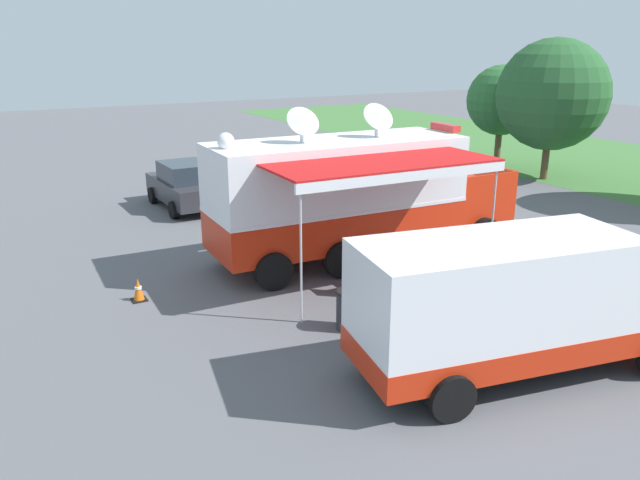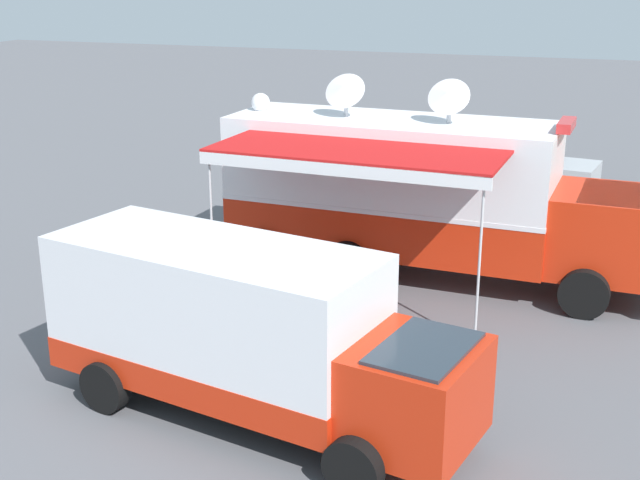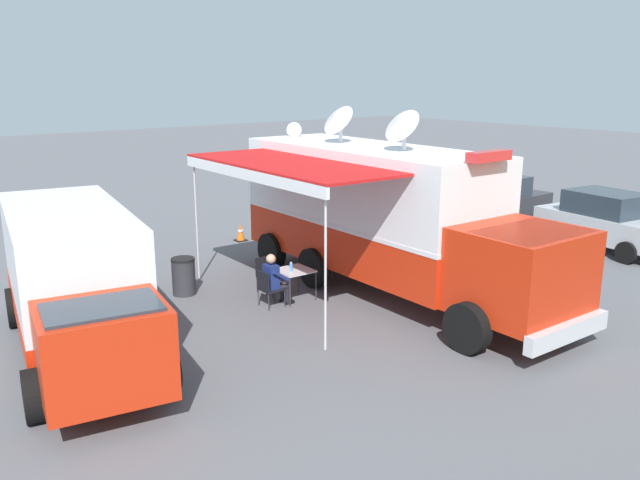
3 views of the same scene
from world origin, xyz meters
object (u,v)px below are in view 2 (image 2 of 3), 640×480
car_far_corner (525,165)px  car_behind_truck (397,156)px  command_truck (422,191)px  water_bottle (356,266)px  traffic_cone (166,234)px  support_truck (244,333)px  folding_table (355,272)px  folding_chair_beside_table (313,277)px  folding_chair_at_table (346,293)px  trash_bin (230,301)px  seated_responder (349,283)px

car_far_corner → car_behind_truck: bearing=-89.5°
command_truck → water_bottle: bearing=-20.4°
traffic_cone → support_truck: 8.91m
traffic_cone → folding_table: bearing=70.1°
water_bottle → folding_chair_beside_table: size_ratio=0.26×
folding_chair_beside_table → folding_table: bearing=103.1°
water_bottle → folding_chair_at_table: (0.67, 0.01, -0.32)m
trash_bin → traffic_cone: size_ratio=1.57×
seated_responder → car_behind_truck: (-10.77, -1.82, 0.23)m
car_far_corner → folding_table: bearing=-12.6°
traffic_cone → support_truck: bearing=37.4°
car_behind_truck → car_far_corner: bearing=90.5°
seated_responder → traffic_cone: bearing=-114.9°
seated_responder → support_truck: bearing=-4.0°
car_behind_truck → command_truck: bearing=18.1°
car_behind_truck → car_far_corner: same height
water_bottle → seated_responder: (0.49, 0.02, -0.18)m
trash_bin → car_behind_truck: size_ratio=0.21×
folding_table → trash_bin: size_ratio=0.92×
folding_chair_at_table → seated_responder: 0.23m
folding_chair_at_table → car_far_corner: car_far_corner is taller
water_bottle → car_behind_truck: size_ratio=0.05×
water_bottle → seated_responder: size_ratio=0.18×
car_behind_truck → folding_chair_beside_table: bearing=5.0°
seated_responder → folding_table: bearing=-173.4°
command_truck → support_truck: command_truck is taller
support_truck → car_behind_truck: (-15.15, -1.51, -0.51)m
support_truck → folding_chair_beside_table: bearing=-172.7°
trash_bin → car_far_corner: (-12.06, 4.26, 0.42)m
water_bottle → folding_chair_at_table: 0.75m
car_far_corner → traffic_cone: bearing=-44.0°
seated_responder → support_truck: (4.38, -0.30, 0.73)m
support_truck → car_far_corner: bearing=170.6°
water_bottle → folding_chair_beside_table: bearing=-85.4°
car_behind_truck → car_far_corner: 4.02m
trash_bin → traffic_cone: trash_bin is taller
water_bottle → support_truck: (4.86, -0.29, 0.55)m
folding_table → folding_chair_at_table: 0.82m
folding_table → water_bottle: 0.21m
seated_responder → car_behind_truck: size_ratio=0.30×
water_bottle → seated_responder: 0.52m
folding_table → car_far_corner: (-10.20, 2.28, 0.21)m
car_far_corner → seated_responder: bearing=-11.5°
command_truck → folding_chair_at_table: 3.35m
folding_table → support_truck: bearing=-2.7°
car_behind_truck → trash_bin: bearing=-1.1°
seated_responder → folding_chair_beside_table: bearing=-114.2°
water_bottle → traffic_cone: water_bottle is taller
seated_responder → car_behind_truck: car_behind_truck is taller
command_truck → support_truck: (7.11, -1.12, -0.56)m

